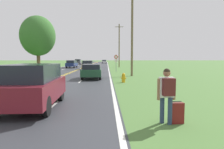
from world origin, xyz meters
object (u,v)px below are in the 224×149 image
traffic_sign (116,59)px  car_silver_sedan_distant (104,61)px  car_maroon_suv_nearest (32,85)px  car_dark_green_hatchback_approaching (92,71)px  car_dark_grey_suv_receding (78,62)px  hitchhiker_person (167,90)px  tree_mid_treeline (38,36)px  suitcase (176,113)px  car_champagne_hatchback_mid_near (88,65)px  car_dark_blue_suv_mid_far (72,64)px  fire_hydrant (124,78)px

traffic_sign → car_silver_sedan_distant: size_ratio=0.51×
car_maroon_suv_nearest → car_dark_green_hatchback_approaching: 11.27m
car_dark_grey_suv_receding → car_silver_sedan_distant: car_dark_grey_suv_receding is taller
hitchhiker_person → tree_mid_treeline: (-15.61, 35.34, 5.44)m
suitcase → car_champagne_hatchback_mid_near: car_champagne_hatchback_mid_near is taller
tree_mid_treeline → car_dark_green_hatchback_approaching: size_ratio=2.71×
car_maroon_suv_nearest → car_champagne_hatchback_mid_near: size_ratio=1.06×
car_dark_green_hatchback_approaching → car_champagne_hatchback_mid_near: bearing=-174.4°
car_dark_green_hatchback_approaching → car_dark_blue_suv_mid_far: bearing=-166.7°
car_dark_blue_suv_mid_far → car_silver_sedan_distant: car_dark_blue_suv_mid_far is taller
fire_hydrant → hitchhiker_person: bearing=-87.8°
car_dark_green_hatchback_approaching → car_dark_grey_suv_receding: size_ratio=0.88×
suitcase → car_silver_sedan_distant: 74.96m
fire_hydrant → tree_mid_treeline: size_ratio=0.07×
car_maroon_suv_nearest → car_dark_green_hatchback_approaching: car_maroon_suv_nearest is taller
car_champagne_hatchback_mid_near → car_dark_blue_suv_mid_far: 6.67m
car_champagne_hatchback_mid_near → car_dark_grey_suv_receding: bearing=-169.4°
car_dark_green_hatchback_approaching → car_champagne_hatchback_mid_near: car_champagne_hatchback_mid_near is taller
car_dark_grey_suv_receding → hitchhiker_person: bearing=-169.7°
fire_hydrant → car_champagne_hatchback_mid_near: 20.69m
car_maroon_suv_nearest → car_champagne_hatchback_mid_near: (-0.52, 28.29, -0.09)m
car_silver_sedan_distant → car_maroon_suv_nearest: bearing=0.2°
hitchhiker_person → suitcase: size_ratio=2.43×
hitchhiker_person → car_dark_grey_suv_receding: size_ratio=0.38×
fire_hydrant → car_maroon_suv_nearest: (-4.25, -8.17, 0.52)m
car_dark_blue_suv_mid_far → car_champagne_hatchback_mid_near: bearing=-143.6°
traffic_sign → car_dark_grey_suv_receding: (-10.41, 34.70, -0.95)m
fire_hydrant → car_dark_blue_suv_mid_far: bearing=108.5°
suitcase → traffic_sign: size_ratio=0.28×
traffic_sign → car_maroon_suv_nearest: 21.52m
car_champagne_hatchback_mid_near → car_dark_grey_suv_receding: 28.05m
traffic_sign → car_dark_grey_suv_receding: bearing=106.7°
car_dark_blue_suv_mid_far → car_maroon_suv_nearest: bearing=-171.1°
fire_hydrant → car_silver_sedan_distant: bearing=92.0°
car_maroon_suv_nearest → car_dark_grey_suv_receding: bearing=-175.8°
suitcase → car_maroon_suv_nearest: car_maroon_suv_nearest is taller
car_dark_green_hatchback_approaching → car_silver_sedan_distant: bearing=178.5°
tree_mid_treeline → car_dark_green_hatchback_approaching: 25.99m
hitchhiker_person → traffic_sign: (-0.38, 23.15, 0.84)m
suitcase → car_dark_green_hatchback_approaching: car_dark_green_hatchback_approaching is taller
fire_hydrant → car_silver_sedan_distant: (-2.29, 64.69, 0.33)m
car_champagne_hatchback_mid_near → car_silver_sedan_distant: size_ratio=0.80×
car_dark_grey_suv_receding → car_silver_sedan_distant: bearing=-25.6°
hitchhiker_person → tree_mid_treeline: size_ratio=0.16×
car_dark_grey_suv_receding → traffic_sign: bearing=-163.5°
suitcase → fire_hydrant: bearing=-1.0°
car_silver_sedan_distant → car_dark_grey_suv_receding: bearing=-23.6°
fire_hydrant → tree_mid_treeline: tree_mid_treeline is taller
car_dark_blue_suv_mid_far → car_dark_grey_suv_receding: (-1.80, 22.01, 0.06)m
suitcase → tree_mid_treeline: size_ratio=0.06×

